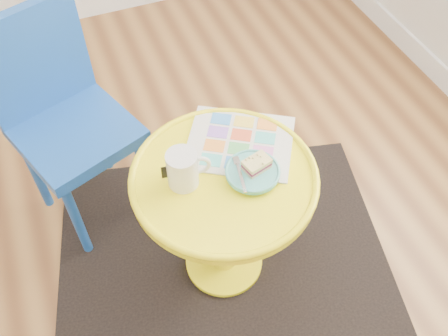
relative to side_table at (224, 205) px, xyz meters
name	(u,v)px	position (x,y,z in m)	size (l,w,h in m)	color
floor	(101,335)	(-0.53, -0.11, -0.41)	(4.00, 4.00, 0.00)	brown
rug	(224,262)	(0.00, 0.00, -0.40)	(1.30, 1.10, 0.01)	black
side_table	(224,205)	(0.00, 0.00, 0.00)	(0.60, 0.60, 0.56)	yellow
chair	(62,113)	(-0.42, 0.53, 0.10)	(0.50, 0.50, 0.89)	#184BA1
newspaper	(240,142)	(0.10, 0.11, 0.16)	(0.34, 0.29, 0.01)	silver
mug	(183,168)	(-0.12, 0.02, 0.23)	(0.14, 0.10, 0.13)	white
plate	(253,172)	(0.08, -0.03, 0.18)	(0.17, 0.17, 0.02)	#55B5AD
cake_slice	(257,164)	(0.10, -0.03, 0.20)	(0.09, 0.07, 0.04)	#D3BC8C
fork	(240,173)	(0.04, -0.03, 0.19)	(0.04, 0.14, 0.00)	silver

